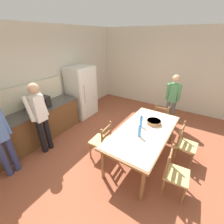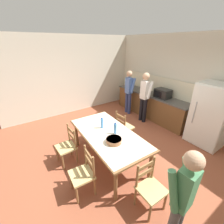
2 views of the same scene
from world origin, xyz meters
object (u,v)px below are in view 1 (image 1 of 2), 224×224
Objects in this scene: serving_bowl at (154,122)px; person_at_counter at (40,116)px; microwave at (39,103)px; refrigerator at (82,92)px; person_by_table at (172,98)px; dining_table at (144,133)px; bottle_off_centre at (141,121)px; chair_side_near_left at (175,173)px; chair_head_end at (161,118)px; chair_side_far_left at (102,141)px; bottle_near_centre at (140,131)px; chair_side_near_right at (185,144)px.

serving_bowl is 0.18× the size of person_at_counter.
microwave is 0.29× the size of person_at_counter.
person_by_table is at bearing -71.36° from refrigerator.
dining_table is 7.87× the size of bottle_off_centre.
chair_side_near_left is 1.00× the size of chair_head_end.
microwave reaches higher than chair_side_far_left.
microwave is 0.55× the size of chair_side_near_left.
dining_table is (0.65, -2.66, -0.33)m from microwave.
bottle_near_centre reaches higher than chair_head_end.
person_by_table is at bearing -128.61° from person_at_counter.
serving_bowl is (-0.58, -2.73, -0.02)m from refrigerator.
microwave is 3.41m from chair_head_end.
microwave is 1.56× the size of serving_bowl.
person_by_table is at bearing 28.41° from chair_side_near_right.
serving_bowl is (0.25, -0.22, -0.07)m from bottle_off_centre.
bottle_near_centre is at bearing 70.44° from chair_side_near_left.
bottle_off_centre reaches higher than serving_bowl.
chair_side_near_right is (0.34, -0.95, -0.46)m from bottle_off_centre.
person_by_table reaches higher than chair_side_near_left.
bottle_off_centre is at bearing -108.40° from refrigerator.
person_by_table is at bearing -4.44° from bottle_near_centre.
refrigerator reaches higher than chair_head_end.
chair_head_end is at bearing -16.18° from person_by_table.
serving_bowl is 0.20× the size of person_by_table.
chair_side_near_left is at bearing 85.46° from chair_side_far_left.
chair_side_near_left is 0.52× the size of person_at_counter.
microwave is 2.68m from bottle_near_centre.
chair_side_far_left is at bearing -27.40° from person_by_table.
person_at_counter is at bearing 119.34° from chair_side_near_right.
bottle_off_centre is 0.30× the size of chair_head_end.
chair_head_end reaches higher than dining_table.
chair_side_near_right is 1.66m from person_by_table.
chair_side_near_right is 1.00× the size of chair_head_end.
chair_side_near_left is (-1.44, -3.43, -0.41)m from refrigerator.
person_by_table is at bearing 11.94° from chair_side_near_left.
refrigerator is at bearing 85.34° from chair_side_near_right.
serving_bowl is (0.36, -0.09, 0.12)m from dining_table.
refrigerator is 5.35× the size of serving_bowl.
chair_side_far_left is at bearing 65.30° from chair_head_end.
chair_side_near_right is 0.52× the size of person_at_counter.
bottle_off_centre is 0.34m from serving_bowl.
microwave is at bearing 110.27° from serving_bowl.
chair_side_far_left is (-1.39, -1.81, -0.41)m from refrigerator.
refrigerator is at bearing -75.83° from person_by_table.
dining_table is 0.33m from bottle_near_centre.
person_at_counter is (-0.55, 1.31, 0.54)m from chair_side_far_left.
bottle_near_centre is at bearing -8.91° from person_by_table.
chair_side_near_right is at bearing 20.40° from person_by_table.
chair_side_near_left is (-0.50, -0.80, -0.27)m from dining_table.
bottle_off_centre is 2.29m from person_at_counter.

